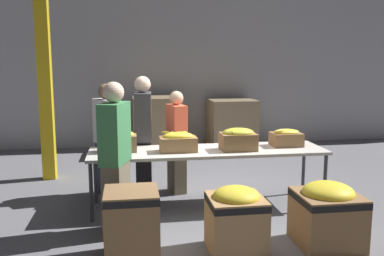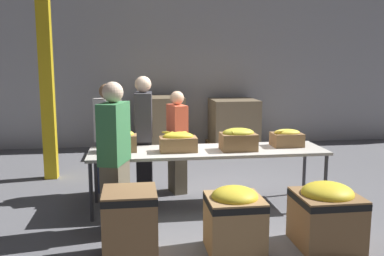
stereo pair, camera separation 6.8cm
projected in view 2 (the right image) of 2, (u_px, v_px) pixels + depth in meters
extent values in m
plane|color=slate|center=(208.00, 206.00, 5.94)|extent=(30.00, 30.00, 0.00)
cube|color=#A8A8AD|center=(175.00, 60.00, 9.86)|extent=(16.00, 0.08, 4.00)
cube|color=beige|center=(208.00, 151.00, 5.81)|extent=(3.20, 0.83, 0.04)
cylinder|color=#38383D|center=(91.00, 192.00, 5.32)|extent=(0.05, 0.05, 0.76)
cylinder|color=#38383D|center=(325.00, 182.00, 5.74)|extent=(0.05, 0.05, 0.76)
cylinder|color=#38383D|center=(96.00, 177.00, 6.02)|extent=(0.05, 0.05, 0.76)
cylinder|color=#38383D|center=(304.00, 169.00, 6.44)|extent=(0.05, 0.05, 0.76)
cube|color=olive|center=(120.00, 143.00, 5.69)|extent=(0.44, 0.26, 0.22)
ellipsoid|color=yellow|center=(120.00, 134.00, 5.67)|extent=(0.37, 0.23, 0.12)
ellipsoid|color=yellow|center=(117.00, 132.00, 5.71)|extent=(0.20, 0.10, 0.05)
ellipsoid|color=yellow|center=(112.00, 131.00, 5.68)|extent=(0.08, 0.17, 0.05)
cube|color=olive|center=(178.00, 144.00, 5.68)|extent=(0.49, 0.28, 0.19)
ellipsoid|color=yellow|center=(178.00, 136.00, 5.67)|extent=(0.41, 0.23, 0.12)
ellipsoid|color=yellow|center=(171.00, 133.00, 5.72)|extent=(0.12, 0.21, 0.05)
ellipsoid|color=yellow|center=(167.00, 133.00, 5.71)|extent=(0.16, 0.15, 0.04)
ellipsoid|color=yellow|center=(181.00, 133.00, 5.72)|extent=(0.14, 0.13, 0.04)
ellipsoid|color=yellow|center=(183.00, 133.00, 5.70)|extent=(0.15, 0.12, 0.05)
cube|color=olive|center=(238.00, 142.00, 5.76)|extent=(0.47, 0.33, 0.23)
ellipsoid|color=gold|center=(238.00, 133.00, 5.74)|extent=(0.43, 0.30, 0.13)
ellipsoid|color=gold|center=(242.00, 130.00, 5.83)|extent=(0.07, 0.16, 0.05)
ellipsoid|color=gold|center=(232.00, 132.00, 5.66)|extent=(0.06, 0.15, 0.05)
cube|color=olive|center=(287.00, 140.00, 6.03)|extent=(0.42, 0.31, 0.19)
ellipsoid|color=yellow|center=(287.00, 133.00, 6.01)|extent=(0.37, 0.25, 0.10)
ellipsoid|color=yellow|center=(282.00, 131.00, 5.96)|extent=(0.22, 0.05, 0.04)
ellipsoid|color=yellow|center=(285.00, 131.00, 6.05)|extent=(0.14, 0.16, 0.04)
ellipsoid|color=yellow|center=(282.00, 131.00, 5.93)|extent=(0.22, 0.13, 0.04)
cube|color=#2D3856|center=(109.00, 169.00, 6.38)|extent=(0.38, 0.43, 0.79)
cube|color=silver|center=(108.00, 121.00, 6.26)|extent=(0.43, 0.49, 0.65)
sphere|color=#896042|center=(107.00, 91.00, 6.19)|extent=(0.22, 0.22, 0.22)
cube|color=#6B604C|center=(116.00, 198.00, 4.98)|extent=(0.33, 0.45, 0.84)
cube|color=#387A47|center=(114.00, 133.00, 4.86)|extent=(0.37, 0.52, 0.69)
sphere|color=beige|center=(113.00, 92.00, 4.78)|extent=(0.24, 0.24, 0.24)
cube|color=black|center=(145.00, 167.00, 6.38)|extent=(0.25, 0.42, 0.84)
cube|color=#333338|center=(144.00, 116.00, 6.26)|extent=(0.27, 0.49, 0.69)
sphere|color=beige|center=(143.00, 84.00, 6.18)|extent=(0.24, 0.24, 0.24)
cube|color=#6B604C|center=(177.00, 168.00, 6.51)|extent=(0.27, 0.39, 0.73)
cube|color=#EA5B3D|center=(177.00, 125.00, 6.41)|extent=(0.30, 0.45, 0.61)
sphere|color=#DBAD89|center=(177.00, 98.00, 6.34)|extent=(0.21, 0.21, 0.21)
cube|color=olive|center=(130.00, 224.00, 4.34)|extent=(0.54, 0.54, 0.72)
cube|color=black|center=(129.00, 196.00, 4.30)|extent=(0.54, 0.54, 0.07)
cube|color=#A37A4C|center=(234.00, 224.00, 4.50)|extent=(0.57, 0.57, 0.59)
cube|color=black|center=(235.00, 202.00, 4.46)|extent=(0.58, 0.58, 0.07)
ellipsoid|color=yellow|center=(235.00, 196.00, 4.45)|extent=(0.49, 0.49, 0.20)
cube|color=olive|center=(326.00, 220.00, 4.64)|extent=(0.65, 0.65, 0.58)
cube|color=black|center=(327.00, 199.00, 4.61)|extent=(0.66, 0.66, 0.07)
ellipsoid|color=yellow|center=(327.00, 193.00, 4.59)|extent=(0.56, 0.56, 0.23)
cube|color=gold|center=(46.00, 60.00, 7.02)|extent=(0.21, 0.21, 4.00)
cube|color=olive|center=(160.00, 149.00, 9.35)|extent=(1.13, 1.13, 0.13)
cube|color=#897556|center=(159.00, 122.00, 9.26)|extent=(1.04, 1.04, 1.09)
cube|color=olive|center=(233.00, 146.00, 9.69)|extent=(1.09, 1.09, 0.13)
cube|color=#897556|center=(234.00, 121.00, 9.60)|extent=(1.00, 1.00, 0.99)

